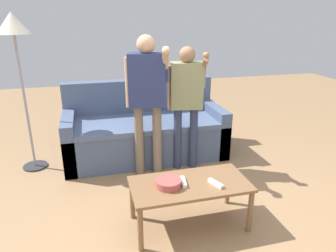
{
  "coord_description": "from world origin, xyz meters",
  "views": [
    {
      "loc": [
        -0.77,
        -2.16,
        1.72
      ],
      "look_at": [
        -0.08,
        0.48,
        0.73
      ],
      "focal_mm": 32.88,
      "sensor_mm": 36.0,
      "label": 1
    }
  ],
  "objects": [
    {
      "name": "game_remote_wand_near",
      "position": [
        0.17,
        -0.13,
        0.42
      ],
      "size": [
        0.09,
        0.15,
        0.03
      ],
      "color": "white",
      "rests_on": "coffee_table"
    },
    {
      "name": "player_right",
      "position": [
        0.26,
        0.98,
        0.89
      ],
      "size": [
        0.41,
        0.34,
        1.41
      ],
      "color": "#2D3856",
      "rests_on": "ground"
    },
    {
      "name": "game_remote_nunchuk",
      "position": [
        -0.24,
        -0.09,
        0.43
      ],
      "size": [
        0.06,
        0.09,
        0.05
      ],
      "color": "white",
      "rests_on": "coffee_table"
    },
    {
      "name": "snack_bowl",
      "position": [
        -0.21,
        -0.05,
        0.44
      ],
      "size": [
        0.21,
        0.21,
        0.06
      ],
      "primitive_type": "cylinder",
      "color": "#B24C47",
      "rests_on": "coffee_table"
    },
    {
      "name": "game_remote_wand_far",
      "position": [
        -0.08,
        -0.04,
        0.42
      ],
      "size": [
        0.06,
        0.16,
        0.03
      ],
      "color": "white",
      "rests_on": "coffee_table"
    },
    {
      "name": "floor_lamp",
      "position": [
        -1.47,
        1.44,
        1.51
      ],
      "size": [
        0.34,
        0.34,
        1.75
      ],
      "color": "#2D2D33",
      "rests_on": "ground"
    },
    {
      "name": "ground_plane",
      "position": [
        0.0,
        0.0,
        0.0
      ],
      "size": [
        12.0,
        12.0,
        0.0
      ],
      "primitive_type": "plane",
      "color": "#93704C"
    },
    {
      "name": "player_center",
      "position": [
        -0.18,
        0.96,
        0.97
      ],
      "size": [
        0.44,
        0.42,
        1.54
      ],
      "color": "#756656",
      "rests_on": "ground"
    },
    {
      "name": "coffee_table",
      "position": [
        -0.03,
        -0.04,
        0.35
      ],
      "size": [
        0.98,
        0.49,
        0.41
      ],
      "color": "brown",
      "rests_on": "ground"
    },
    {
      "name": "couch",
      "position": [
        -0.13,
        1.5,
        0.31
      ],
      "size": [
        1.97,
        0.91,
        0.92
      ],
      "color": "#475675",
      "rests_on": "ground"
    }
  ]
}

